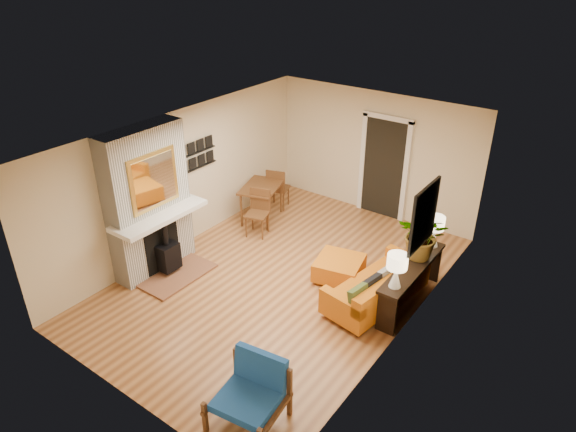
# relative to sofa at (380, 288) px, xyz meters

# --- Properties ---
(room_shell) EXTENTS (6.50, 6.50, 6.50)m
(room_shell) POSITION_rel_sofa_xyz_m (-1.08, 2.27, 0.92)
(room_shell) COLOR #BA7D47
(room_shell) RESTS_ON ground
(fireplace) EXTENTS (1.09, 1.68, 2.60)m
(fireplace) POSITION_rel_sofa_xyz_m (-3.69, -1.36, 0.92)
(fireplace) COLOR white
(fireplace) RESTS_ON ground
(sofa) EXTENTS (1.09, 1.97, 0.73)m
(sofa) POSITION_rel_sofa_xyz_m (0.00, 0.00, 0.00)
(sofa) COLOR silver
(sofa) RESTS_ON ground
(ottoman) EXTENTS (0.91, 0.91, 0.38)m
(ottoman) POSITION_rel_sofa_xyz_m (-0.89, 0.24, -0.10)
(ottoman) COLOR silver
(ottoman) RESTS_ON ground
(blue_chair) EXTENTS (0.91, 0.89, 0.85)m
(blue_chair) POSITION_rel_sofa_xyz_m (-0.22, -2.90, 0.13)
(blue_chair) COLOR brown
(blue_chair) RESTS_ON ground
(dining_table) EXTENTS (1.09, 1.76, 0.93)m
(dining_table) POSITION_rel_sofa_xyz_m (-3.26, 1.20, 0.29)
(dining_table) COLOR brown
(dining_table) RESTS_ON ground
(console_table) EXTENTS (0.34, 1.85, 0.72)m
(console_table) POSITION_rel_sofa_xyz_m (0.38, 0.29, 0.25)
(console_table) COLOR black
(console_table) RESTS_ON ground
(lamp_near) EXTENTS (0.30, 0.30, 0.54)m
(lamp_near) POSITION_rel_sofa_xyz_m (0.38, -0.37, 0.74)
(lamp_near) COLOR white
(lamp_near) RESTS_ON console_table
(lamp_far) EXTENTS (0.30, 0.30, 0.54)m
(lamp_far) POSITION_rel_sofa_xyz_m (0.38, 1.04, 0.74)
(lamp_far) COLOR white
(lamp_far) RESTS_ON console_table
(houseplant) EXTENTS (0.85, 0.77, 0.83)m
(houseplant) POSITION_rel_sofa_xyz_m (0.37, 0.59, 0.82)
(houseplant) COLOR #1E5919
(houseplant) RESTS_ON console_table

